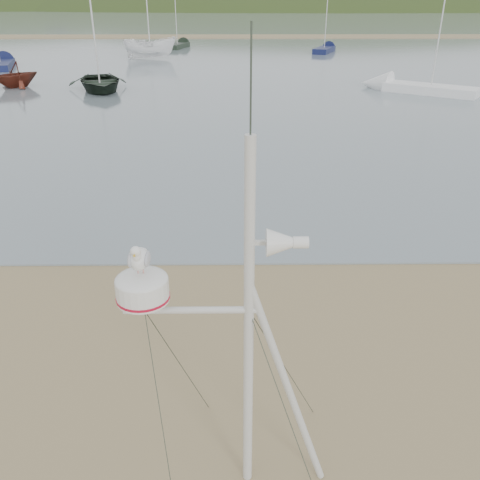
{
  "coord_description": "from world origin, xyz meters",
  "views": [
    {
      "loc": [
        2.33,
        -6.01,
        5.5
      ],
      "look_at": [
        2.4,
        1.0,
        2.09
      ],
      "focal_mm": 38.0,
      "sensor_mm": 36.0,
      "label": 1
    }
  ],
  "objects_px": {
    "mast_rig": "(243,403)",
    "sailboat_blue_far": "(327,49)",
    "boat_dark": "(96,47)",
    "sailboat_blue_near": "(3,62)",
    "boat_red": "(13,63)",
    "sailboat_white_near": "(399,86)",
    "sailboat_dark_mid": "(182,44)",
    "boat_white": "(149,30)"
  },
  "relations": [
    {
      "from": "mast_rig",
      "to": "boat_white",
      "type": "bearing_deg",
      "value": 99.83
    },
    {
      "from": "boat_red",
      "to": "sailboat_blue_far",
      "type": "relative_size",
      "value": 0.51
    },
    {
      "from": "boat_white",
      "to": "sailboat_blue_far",
      "type": "bearing_deg",
      "value": -72.5
    },
    {
      "from": "boat_white",
      "to": "sailboat_dark_mid",
      "type": "xyz_separation_m",
      "value": [
        1.85,
        11.15,
        -2.17
      ]
    },
    {
      "from": "boat_dark",
      "to": "sailboat_blue_near",
      "type": "relative_size",
      "value": 0.71
    },
    {
      "from": "boat_dark",
      "to": "boat_white",
      "type": "relative_size",
      "value": 1.05
    },
    {
      "from": "mast_rig",
      "to": "sailboat_blue_near",
      "type": "distance_m",
      "value": 45.02
    },
    {
      "from": "sailboat_white_near",
      "to": "sailboat_dark_mid",
      "type": "relative_size",
      "value": 1.16
    },
    {
      "from": "mast_rig",
      "to": "sailboat_blue_near",
      "type": "height_order",
      "value": "sailboat_blue_near"
    },
    {
      "from": "sailboat_blue_far",
      "to": "boat_dark",
      "type": "bearing_deg",
      "value": -127.27
    },
    {
      "from": "boat_dark",
      "to": "boat_white",
      "type": "height_order",
      "value": "boat_dark"
    },
    {
      "from": "sailboat_white_near",
      "to": "boat_dark",
      "type": "bearing_deg",
      "value": 179.71
    },
    {
      "from": "sailboat_white_near",
      "to": "boat_red",
      "type": "bearing_deg",
      "value": 176.51
    },
    {
      "from": "mast_rig",
      "to": "boat_white",
      "type": "height_order",
      "value": "mast_rig"
    },
    {
      "from": "sailboat_blue_far",
      "to": "mast_rig",
      "type": "bearing_deg",
      "value": -100.5
    },
    {
      "from": "boat_dark",
      "to": "sailboat_white_near",
      "type": "relative_size",
      "value": 0.72
    },
    {
      "from": "sailboat_dark_mid",
      "to": "sailboat_blue_far",
      "type": "bearing_deg",
      "value": -17.36
    },
    {
      "from": "sailboat_white_near",
      "to": "sailboat_dark_mid",
      "type": "distance_m",
      "value": 32.94
    },
    {
      "from": "boat_white",
      "to": "mast_rig",
      "type": "bearing_deg",
      "value": -172.35
    },
    {
      "from": "mast_rig",
      "to": "boat_white",
      "type": "relative_size",
      "value": 1.09
    },
    {
      "from": "mast_rig",
      "to": "sailboat_white_near",
      "type": "relative_size",
      "value": 0.75
    },
    {
      "from": "sailboat_dark_mid",
      "to": "boat_red",
      "type": "bearing_deg",
      "value": -106.56
    },
    {
      "from": "mast_rig",
      "to": "boat_white",
      "type": "distance_m",
      "value": 46.25
    },
    {
      "from": "boat_white",
      "to": "boat_dark",
      "type": "bearing_deg",
      "value": 176.06
    },
    {
      "from": "boat_red",
      "to": "sailboat_blue_near",
      "type": "relative_size",
      "value": 0.42
    },
    {
      "from": "mast_rig",
      "to": "boat_red",
      "type": "height_order",
      "value": "mast_rig"
    },
    {
      "from": "sailboat_blue_near",
      "to": "sailboat_blue_far",
      "type": "distance_m",
      "value": 31.18
    },
    {
      "from": "mast_rig",
      "to": "boat_red",
      "type": "distance_m",
      "value": 32.72
    },
    {
      "from": "boat_dark",
      "to": "sailboat_dark_mid",
      "type": "bearing_deg",
      "value": 66.76
    },
    {
      "from": "sailboat_blue_near",
      "to": "sailboat_dark_mid",
      "type": "distance_m",
      "value": 21.0
    },
    {
      "from": "boat_dark",
      "to": "sailboat_blue_far",
      "type": "xyz_separation_m",
      "value": [
        18.03,
        23.69,
        -2.29
      ]
    },
    {
      "from": "boat_white",
      "to": "sailboat_blue_near",
      "type": "height_order",
      "value": "sailboat_blue_near"
    },
    {
      "from": "boat_dark",
      "to": "boat_red",
      "type": "height_order",
      "value": "boat_dark"
    },
    {
      "from": "boat_white",
      "to": "sailboat_white_near",
      "type": "bearing_deg",
      "value": -136.32
    },
    {
      "from": "mast_rig",
      "to": "boat_dark",
      "type": "relative_size",
      "value": 1.04
    },
    {
      "from": "sailboat_blue_far",
      "to": "sailboat_dark_mid",
      "type": "bearing_deg",
      "value": 162.64
    },
    {
      "from": "sailboat_white_near",
      "to": "sailboat_blue_near",
      "type": "relative_size",
      "value": 0.99
    },
    {
      "from": "boat_dark",
      "to": "sailboat_white_near",
      "type": "xyz_separation_m",
      "value": [
        18.6,
        -0.09,
        -2.29
      ]
    },
    {
      "from": "sailboat_blue_near",
      "to": "boat_white",
      "type": "bearing_deg",
      "value": 23.25
    },
    {
      "from": "mast_rig",
      "to": "sailboat_blue_far",
      "type": "relative_size",
      "value": 0.91
    },
    {
      "from": "mast_rig",
      "to": "sailboat_dark_mid",
      "type": "xyz_separation_m",
      "value": [
        -6.04,
        56.7,
        -0.98
      ]
    },
    {
      "from": "boat_red",
      "to": "boat_white",
      "type": "bearing_deg",
      "value": 109.63
    }
  ]
}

